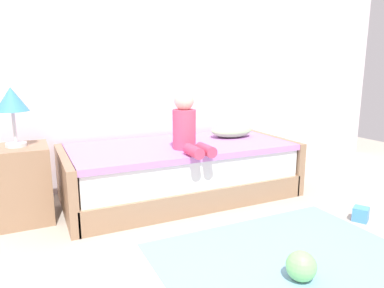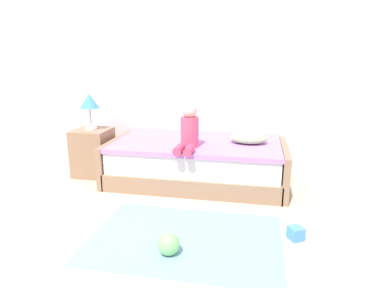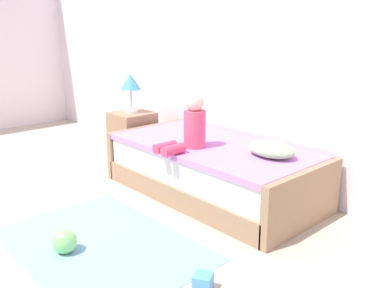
{
  "view_description": "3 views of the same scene",
  "coord_description": "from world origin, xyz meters",
  "px_view_note": "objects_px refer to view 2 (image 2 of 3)",
  "views": [
    {
      "loc": [
        -0.68,
        -0.91,
        1.18
      ],
      "look_at": [
        0.59,
        1.75,
        0.55
      ],
      "focal_mm": 32.93,
      "sensor_mm": 36.0,
      "label": 1
    },
    {
      "loc": [
        1.27,
        -1.76,
        1.49
      ],
      "look_at": [
        0.59,
        1.75,
        0.55
      ],
      "focal_mm": 31.21,
      "sensor_mm": 36.0,
      "label": 2
    },
    {
      "loc": [
        3.24,
        -0.68,
        1.56
      ],
      "look_at": [
        0.59,
        1.75,
        0.55
      ],
      "focal_mm": 39.02,
      "sensor_mm": 36.0,
      "label": 3
    }
  ],
  "objects_px": {
    "nightstand": "(93,152)",
    "toy_ball": "(169,244)",
    "bed": "(196,163)",
    "child_figure": "(189,130)",
    "toy_block": "(296,233)",
    "pillow": "(249,138)",
    "table_lamp": "(89,103)"
  },
  "relations": [
    {
      "from": "pillow",
      "to": "child_figure",
      "type": "bearing_deg",
      "value": -153.25
    },
    {
      "from": "bed",
      "to": "toy_ball",
      "type": "height_order",
      "value": "bed"
    },
    {
      "from": "child_figure",
      "to": "toy_ball",
      "type": "height_order",
      "value": "child_figure"
    },
    {
      "from": "toy_block",
      "to": "toy_ball",
      "type": "bearing_deg",
      "value": -157.22
    },
    {
      "from": "toy_ball",
      "to": "pillow",
      "type": "bearing_deg",
      "value": 71.78
    },
    {
      "from": "bed",
      "to": "toy_ball",
      "type": "distance_m",
      "value": 1.56
    },
    {
      "from": "pillow",
      "to": "toy_ball",
      "type": "distance_m",
      "value": 1.8
    },
    {
      "from": "bed",
      "to": "pillow",
      "type": "bearing_deg",
      "value": 9.3
    },
    {
      "from": "nightstand",
      "to": "toy_ball",
      "type": "distance_m",
      "value": 2.13
    },
    {
      "from": "table_lamp",
      "to": "toy_ball",
      "type": "height_order",
      "value": "table_lamp"
    },
    {
      "from": "table_lamp",
      "to": "pillow",
      "type": "height_order",
      "value": "table_lamp"
    },
    {
      "from": "bed",
      "to": "pillow",
      "type": "distance_m",
      "value": 0.7
    },
    {
      "from": "pillow",
      "to": "table_lamp",
      "type": "bearing_deg",
      "value": -177.97
    },
    {
      "from": "nightstand",
      "to": "table_lamp",
      "type": "height_order",
      "value": "table_lamp"
    },
    {
      "from": "pillow",
      "to": "toy_block",
      "type": "bearing_deg",
      "value": -69.95
    },
    {
      "from": "toy_ball",
      "to": "toy_block",
      "type": "bearing_deg",
      "value": 22.78
    },
    {
      "from": "bed",
      "to": "toy_ball",
      "type": "bearing_deg",
      "value": -87.46
    },
    {
      "from": "toy_ball",
      "to": "toy_block",
      "type": "relative_size",
      "value": 1.58
    },
    {
      "from": "toy_block",
      "to": "bed",
      "type": "bearing_deg",
      "value": 133.15
    },
    {
      "from": "bed",
      "to": "toy_block",
      "type": "xyz_separation_m",
      "value": [
        1.06,
        -1.13,
        -0.19
      ]
    },
    {
      "from": "table_lamp",
      "to": "toy_ball",
      "type": "xyz_separation_m",
      "value": [
        1.42,
        -1.58,
        -0.85
      ]
    },
    {
      "from": "child_figure",
      "to": "pillow",
      "type": "height_order",
      "value": "child_figure"
    },
    {
      "from": "bed",
      "to": "pillow",
      "type": "height_order",
      "value": "pillow"
    },
    {
      "from": "bed",
      "to": "toy_ball",
      "type": "xyz_separation_m",
      "value": [
        0.07,
        -1.55,
        -0.16
      ]
    },
    {
      "from": "pillow",
      "to": "nightstand",
      "type": "bearing_deg",
      "value": -177.97
    },
    {
      "from": "bed",
      "to": "child_figure",
      "type": "bearing_deg",
      "value": -100.18
    },
    {
      "from": "bed",
      "to": "toy_ball",
      "type": "relative_size",
      "value": 12.04
    },
    {
      "from": "nightstand",
      "to": "toy_ball",
      "type": "xyz_separation_m",
      "value": [
        1.42,
        -1.58,
        -0.21
      ]
    },
    {
      "from": "table_lamp",
      "to": "child_figure",
      "type": "distance_m",
      "value": 1.35
    },
    {
      "from": "bed",
      "to": "table_lamp",
      "type": "bearing_deg",
      "value": 178.71
    },
    {
      "from": "toy_ball",
      "to": "toy_block",
      "type": "distance_m",
      "value": 1.08
    },
    {
      "from": "table_lamp",
      "to": "pillow",
      "type": "xyz_separation_m",
      "value": [
        1.96,
        0.07,
        -0.37
      ]
    }
  ]
}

